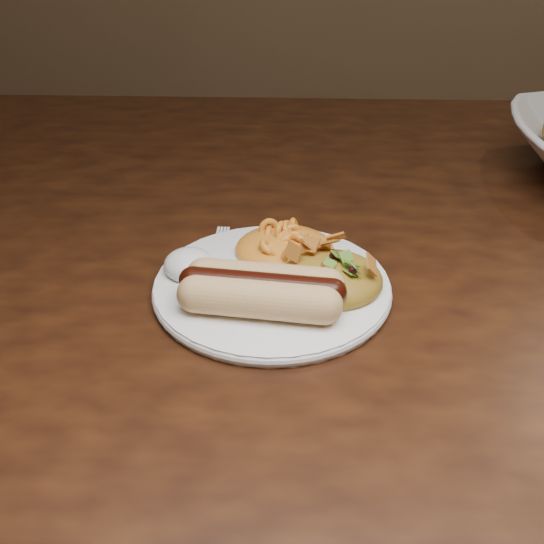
{
  "coord_description": "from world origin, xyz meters",
  "views": [
    {
      "loc": [
        -0.1,
        -0.61,
        1.07
      ],
      "look_at": [
        -0.12,
        -0.13,
        0.77
      ],
      "focal_mm": 42.0,
      "sensor_mm": 36.0,
      "label": 1
    }
  ],
  "objects": [
    {
      "name": "taco_salad",
      "position": [
        -0.06,
        -0.14,
        0.78
      ],
      "size": [
        0.09,
        0.09,
        0.04
      ],
      "rotation": [
        0.0,
        0.0,
        0.09
      ],
      "color": "#D25914",
      "rests_on": "plate"
    },
    {
      "name": "sour_cream",
      "position": [
        -0.19,
        -0.12,
        0.78
      ],
      "size": [
        0.06,
        0.06,
        0.03
      ],
      "primitive_type": "ellipsoid",
      "rotation": [
        0.0,
        0.0,
        0.42
      ],
      "color": "white",
      "rests_on": "plate"
    },
    {
      "name": "plate",
      "position": [
        -0.12,
        -0.13,
        0.76
      ],
      "size": [
        0.28,
        0.28,
        0.01
      ],
      "primitive_type": "cylinder",
      "rotation": [
        0.0,
        0.0,
        0.4
      ],
      "color": "white",
      "rests_on": "table"
    },
    {
      "name": "table",
      "position": [
        0.0,
        0.0,
        0.66
      ],
      "size": [
        1.6,
        0.9,
        0.75
      ],
      "color": "#3D1D0C",
      "rests_on": "floor"
    },
    {
      "name": "mac_and_cheese",
      "position": [
        -0.11,
        -0.08,
        0.78
      ],
      "size": [
        0.11,
        0.1,
        0.04
      ],
      "primitive_type": "ellipsoid",
      "rotation": [
        0.0,
        0.0,
        -0.16
      ],
      "color": "gold",
      "rests_on": "plate"
    },
    {
      "name": "fork",
      "position": [
        -0.17,
        -0.1,
        0.75
      ],
      "size": [
        0.04,
        0.15,
        0.0
      ],
      "primitive_type": "cube",
      "rotation": [
        0.0,
        0.0,
        -0.13
      ],
      "color": "white",
      "rests_on": "table"
    },
    {
      "name": "hotdog",
      "position": [
        -0.12,
        -0.17,
        0.78
      ],
      "size": [
        0.12,
        0.08,
        0.03
      ],
      "rotation": [
        0.0,
        0.0,
        -0.12
      ],
      "color": "#FAE691",
      "rests_on": "plate"
    }
  ]
}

